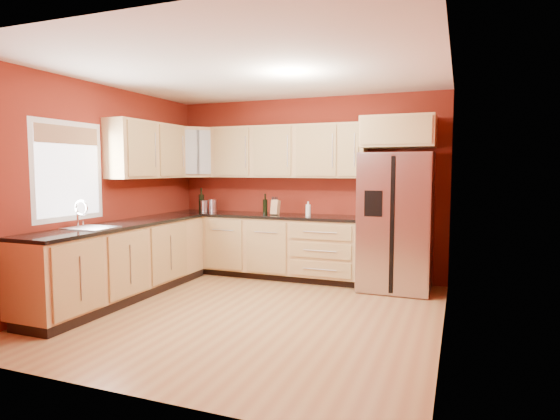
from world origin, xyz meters
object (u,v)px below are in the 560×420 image
Objects in this scene: refrigerator at (396,222)px; wine_bottle_a at (265,204)px; soap_dispenser at (308,209)px; knife_block at (275,207)px; canister_left at (204,206)px.

wine_bottle_a is (-1.87, 0.05, 0.18)m from refrigerator.
wine_bottle_a reaches higher than soap_dispenser.
wine_bottle_a is 0.67m from soap_dispenser.
refrigerator reaches higher than knife_block.
refrigerator reaches higher than canister_left.
knife_block is at bearing 177.15° from soap_dispenser.
wine_bottle_a is at bearing 176.39° from soap_dispenser.
canister_left is 0.83× the size of knife_block.
knife_block is at bearing -2.10° from canister_left.
soap_dispenser is (0.50, -0.02, -0.00)m from knife_block.
refrigerator reaches higher than wine_bottle_a.
canister_left is 1.70m from soap_dispenser.
canister_left is 1.19m from knife_block.
knife_block is (1.19, -0.04, 0.02)m from canister_left.
wine_bottle_a is (1.03, -0.03, 0.06)m from canister_left.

